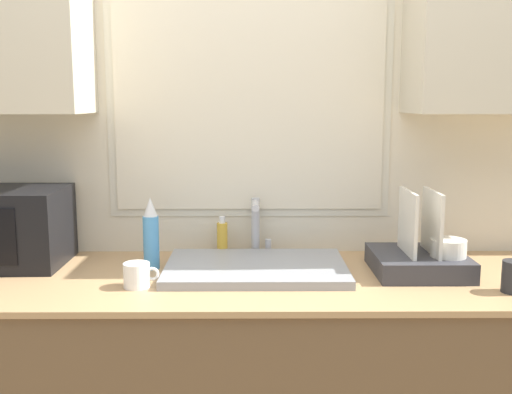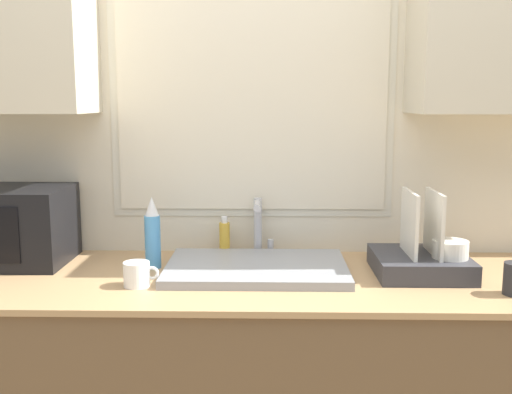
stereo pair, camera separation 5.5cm
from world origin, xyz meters
TOP-DOWN VIEW (x-y plane):
  - wall_back at (0.00, 0.67)m, footprint 6.00×0.38m
  - sink_basin at (0.02, 0.39)m, footprint 0.63×0.43m
  - faucet at (0.03, 0.61)m, footprint 0.08×0.16m
  - microwave at (-0.89, 0.49)m, footprint 0.44×0.33m
  - dish_rack at (0.60, 0.37)m, footprint 0.32×0.32m
  - spray_bottle at (-0.35, 0.43)m, footprint 0.06×0.06m
  - soap_bottle at (-0.10, 0.62)m, footprint 0.04×0.04m
  - mug_near_sink at (-0.36, 0.22)m, footprint 0.12×0.09m

SIDE VIEW (x-z plane):
  - sink_basin at x=0.02m, z-range 0.91..0.94m
  - mug_near_sink at x=-0.36m, z-range 0.91..0.99m
  - dish_rack at x=0.60m, z-range 0.82..1.11m
  - soap_bottle at x=-0.10m, z-range 0.90..1.06m
  - spray_bottle at x=-0.35m, z-range 0.91..1.16m
  - faucet at x=0.03m, z-range 0.93..1.15m
  - microwave at x=-0.89m, z-range 0.91..1.19m
  - wall_back at x=0.00m, z-range 0.10..2.70m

